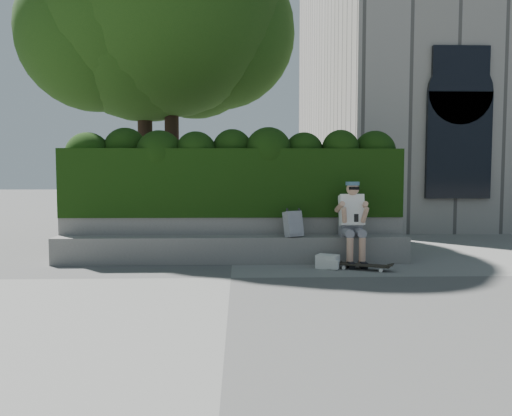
{
  "coord_description": "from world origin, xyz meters",
  "views": [
    {
      "loc": [
        0.13,
        -7.17,
        1.52
      ],
      "look_at": [
        0.4,
        1.0,
        0.95
      ],
      "focal_mm": 35.0,
      "sensor_mm": 36.0,
      "label": 1
    }
  ],
  "objects_px": {
    "backpack_plaid": "(293,224)",
    "backpack_ground": "(328,262)",
    "skateboard": "(363,265)",
    "person": "(352,219)"
  },
  "relations": [
    {
      "from": "person",
      "to": "backpack_ground",
      "type": "bearing_deg",
      "value": -140.98
    },
    {
      "from": "skateboard",
      "to": "backpack_ground",
      "type": "bearing_deg",
      "value": -170.55
    },
    {
      "from": "backpack_plaid",
      "to": "backpack_ground",
      "type": "bearing_deg",
      "value": -70.51
    },
    {
      "from": "backpack_ground",
      "to": "skateboard",
      "type": "bearing_deg",
      "value": 14.42
    },
    {
      "from": "backpack_plaid",
      "to": "backpack_ground",
      "type": "relative_size",
      "value": 1.28
    },
    {
      "from": "person",
      "to": "backpack_ground",
      "type": "distance_m",
      "value": 0.89
    },
    {
      "from": "person",
      "to": "backpack_plaid",
      "type": "height_order",
      "value": "person"
    },
    {
      "from": "skateboard",
      "to": "backpack_ground",
      "type": "height_order",
      "value": "backpack_ground"
    },
    {
      "from": "backpack_plaid",
      "to": "backpack_ground",
      "type": "distance_m",
      "value": 0.88
    },
    {
      "from": "skateboard",
      "to": "backpack_plaid",
      "type": "bearing_deg",
      "value": 174.04
    }
  ]
}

